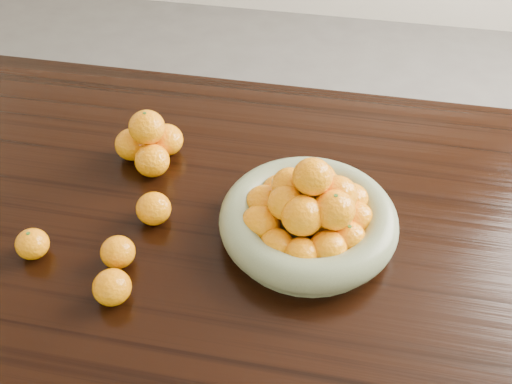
% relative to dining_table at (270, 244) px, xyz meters
% --- Properties ---
extents(dining_table, '(2.00, 1.00, 0.75)m').
position_rel_dining_table_xyz_m(dining_table, '(0.00, 0.00, 0.00)').
color(dining_table, black).
rests_on(dining_table, ground).
extents(fruit_bowl, '(0.35, 0.35, 0.19)m').
position_rel_dining_table_xyz_m(fruit_bowl, '(0.08, -0.04, 0.14)').
color(fruit_bowl, gray).
rests_on(fruit_bowl, dining_table).
extents(orange_pyramid, '(0.15, 0.16, 0.13)m').
position_rel_dining_table_xyz_m(orange_pyramid, '(-0.30, 0.12, 0.14)').
color(orange_pyramid, '#FA9807').
rests_on(orange_pyramid, dining_table).
extents(loose_orange_0, '(0.06, 0.06, 0.06)m').
position_rel_dining_table_xyz_m(loose_orange_0, '(-0.43, -0.19, 0.12)').
color(loose_orange_0, '#FA9807').
rests_on(loose_orange_0, dining_table).
extents(loose_orange_1, '(0.07, 0.07, 0.06)m').
position_rel_dining_table_xyz_m(loose_orange_1, '(-0.26, -0.18, 0.12)').
color(loose_orange_1, '#FA9807').
rests_on(loose_orange_1, dining_table).
extents(loose_orange_2, '(0.07, 0.07, 0.06)m').
position_rel_dining_table_xyz_m(loose_orange_2, '(-0.24, -0.26, 0.12)').
color(loose_orange_2, '#FA9807').
rests_on(loose_orange_2, dining_table).
extents(loose_orange_3, '(0.07, 0.07, 0.07)m').
position_rel_dining_table_xyz_m(loose_orange_3, '(-0.23, -0.06, 0.12)').
color(loose_orange_3, '#FA9807').
rests_on(loose_orange_3, dining_table).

